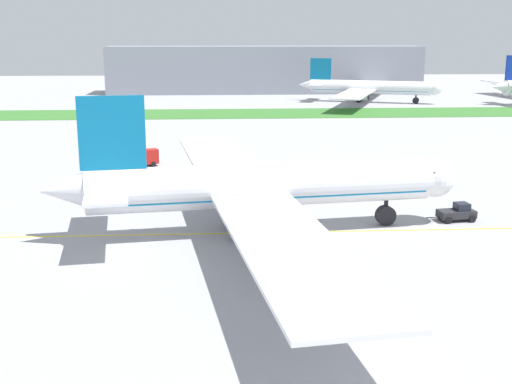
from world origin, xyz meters
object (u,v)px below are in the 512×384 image
airliner_foreground (257,187)px  ground_crew_wingwalker_port (337,267)px  pushback_tug (457,213)px  service_truck_baggage_loader (142,158)px  parked_airliner_far_left (367,88)px

airliner_foreground → ground_crew_wingwalker_port: size_ratio=48.07×
airliner_foreground → pushback_tug: airliner_foreground is taller
pushback_tug → service_truck_baggage_loader: bearing=139.2°
pushback_tug → parked_airliner_far_left: bearing=81.7°
pushback_tug → parked_airliner_far_left: (21.13, 145.28, 3.90)m
airliner_foreground → ground_crew_wingwalker_port: (6.81, -15.19, -4.60)m
airliner_foreground → service_truck_baggage_loader: airliner_foreground is taller
service_truck_baggage_loader → parked_airliner_far_left: (64.51, 107.82, 3.34)m
airliner_foreground → service_truck_baggage_loader: bearing=113.6°
parked_airliner_far_left → service_truck_baggage_loader: bearing=-120.9°
airliner_foreground → pushback_tug: size_ratio=12.18×
service_truck_baggage_loader → parked_airliner_far_left: parked_airliner_far_left is taller
pushback_tug → service_truck_baggage_loader: 57.31m
ground_crew_wingwalker_port → parked_airliner_far_left: (39.82, 163.96, 3.96)m
airliner_foreground → parked_airliner_far_left: 155.91m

